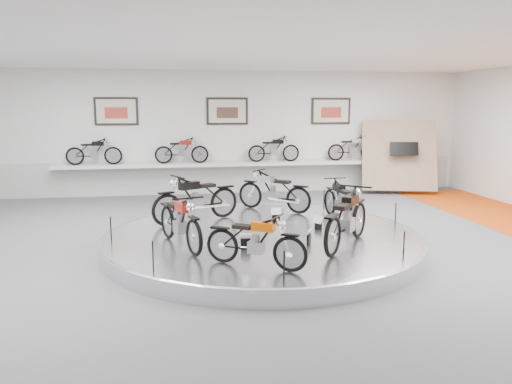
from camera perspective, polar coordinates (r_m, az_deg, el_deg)
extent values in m
plane|color=#565658|center=(9.94, 1.04, -6.85)|extent=(16.00, 16.00, 0.00)
plane|color=white|center=(9.60, 1.12, 16.69)|extent=(16.00, 16.00, 0.00)
plane|color=white|center=(16.49, -3.30, 6.78)|extent=(16.00, 0.00, 16.00)
plane|color=white|center=(3.04, 25.55, -7.10)|extent=(16.00, 0.00, 16.00)
cube|color=#BCBCBA|center=(16.60, -3.24, 1.77)|extent=(15.68, 0.04, 1.10)
cylinder|color=silver|center=(10.18, 0.74, -5.57)|extent=(6.40, 6.40, 0.30)
torus|color=#B2B2BA|center=(10.15, 0.75, -4.92)|extent=(6.40, 6.40, 0.10)
cube|color=silver|center=(16.27, -3.15, 3.21)|extent=(11.00, 0.55, 0.10)
cube|color=beige|center=(16.44, -15.68, 8.87)|extent=(1.35, 0.06, 0.88)
cube|color=beige|center=(16.43, -3.30, 9.21)|extent=(1.35, 0.06, 0.88)
cube|color=beige|center=(17.15, 8.56, 9.14)|extent=(1.35, 0.06, 0.88)
cube|color=tan|center=(17.19, 16.02, 4.03)|extent=(2.56, 1.52, 2.30)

